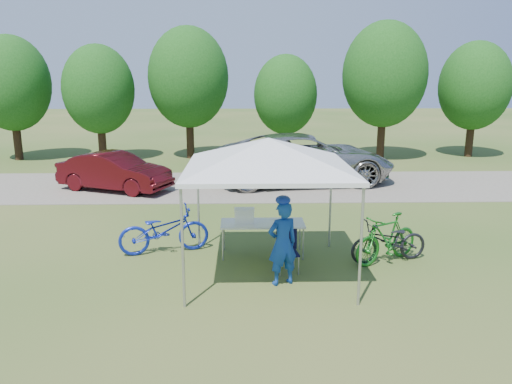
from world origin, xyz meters
TOP-DOWN VIEW (x-y plane):
  - ground at (0.00, 0.00)m, footprint 100.00×100.00m
  - gravel_strip at (0.00, 8.00)m, footprint 24.00×5.00m
  - canopy at (0.00, 0.00)m, footprint 4.53×4.53m
  - treeline at (-0.29, 14.05)m, footprint 24.89×4.28m
  - folding_table at (-0.06, 1.01)m, footprint 1.82×0.76m
  - folding_chair at (0.40, 0.12)m, footprint 0.48×0.50m
  - cooler at (-0.46, 1.01)m, footprint 0.43×0.30m
  - ice_cream_cup at (0.43, 0.96)m, footprint 0.08×0.08m
  - cyclist at (0.25, -0.57)m, footprint 0.69×0.58m
  - bike_blue at (-2.25, 1.22)m, footprint 2.11×1.21m
  - bike_green at (2.54, 0.52)m, footprint 1.75×1.33m
  - bike_dark at (2.60, 0.53)m, footprint 1.82×0.98m
  - minivan at (1.75, 8.51)m, footprint 6.79×3.74m
  - sedan at (-4.88, 7.42)m, footprint 4.17×2.78m

SIDE VIEW (x-z plane):
  - ground at x=0.00m, z-range 0.00..0.00m
  - gravel_strip at x=0.00m, z-range 0.00..0.02m
  - bike_dark at x=2.60m, z-range 0.00..0.91m
  - folding_chair at x=0.40m, z-range 0.07..0.91m
  - bike_blue at x=-2.25m, z-range 0.00..1.05m
  - bike_green at x=2.54m, z-range 0.00..1.05m
  - sedan at x=-4.88m, z-range 0.02..1.32m
  - folding_table at x=-0.06m, z-range 0.33..1.08m
  - ice_cream_cup at x=0.43m, z-range 0.75..0.81m
  - cyclist at x=0.25m, z-range 0.00..1.62m
  - cooler at x=-0.46m, z-range 0.75..1.06m
  - minivan at x=1.75m, z-range 0.02..1.82m
  - canopy at x=0.00m, z-range 1.15..4.15m
  - treeline at x=-0.29m, z-range 0.38..6.68m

